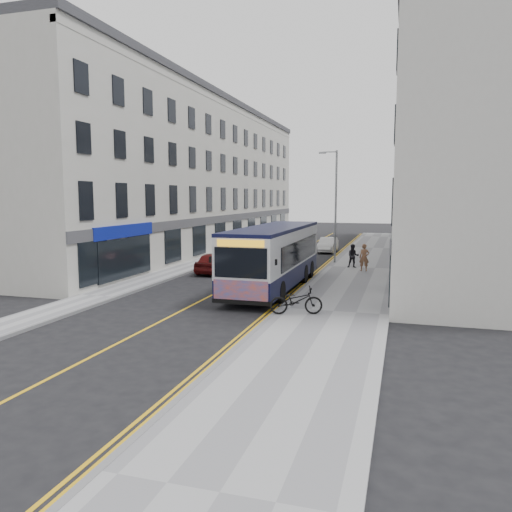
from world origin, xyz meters
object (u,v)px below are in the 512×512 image
Objects in this scene: streetlamp at (335,202)px; car_maroon at (214,262)px; city_bus at (274,255)px; car_white at (328,245)px; bicycle at (296,301)px; pedestrian_near at (364,257)px; pedestrian_far at (353,256)px.

car_maroon is at bearing -136.73° from streetlamp.
car_white is (0.16, 17.88, -1.15)m from city_bus.
car_white is (-2.24, 23.67, -0.04)m from bicycle.
streetlamp reaches higher than bicycle.
car_white is at bearing 89.49° from city_bus.
bicycle is at bearing -84.33° from car_white.
pedestrian_near reaches higher than car_maroon.
bicycle is (0.72, -16.22, -3.71)m from streetlamp.
bicycle is 0.54× the size of car_maroon.
car_maroon is at bearing -110.36° from car_white.
pedestrian_near is (2.41, -3.59, -3.40)m from streetlamp.
car_maroon is (-9.10, -2.71, -0.32)m from pedestrian_near.
city_bus is 2.88× the size of car_maroon.
streetlamp is at bearing 80.85° from city_bus.
car_maroon reaches higher than bicycle.
pedestrian_far is 0.41× the size of car_white.
pedestrian_near is at bearing -166.35° from car_maroon.
pedestrian_near is (4.09, 6.84, -0.80)m from city_bus.
car_white is at bearing 109.40° from pedestrian_near.
car_maroon is at bearing -163.65° from pedestrian_near.
city_bus is 8.80m from pedestrian_far.
pedestrian_near is 11.72m from car_white.
city_bus is 6.37m from bicycle.
streetlamp is 2.09× the size of car_white.
pedestrian_far is at bearing -55.38° from streetlamp.
car_maroon reaches higher than car_white.
car_maroon is (-5.17, -13.74, 0.03)m from car_white.
streetlamp reaches higher than car_maroon.
car_maroon is (-8.29, -3.99, -0.23)m from pedestrian_far.
streetlamp is 16.66m from bicycle.
city_bus reaches higher than pedestrian_near.
city_bus is at bearing -90.25° from car_white.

